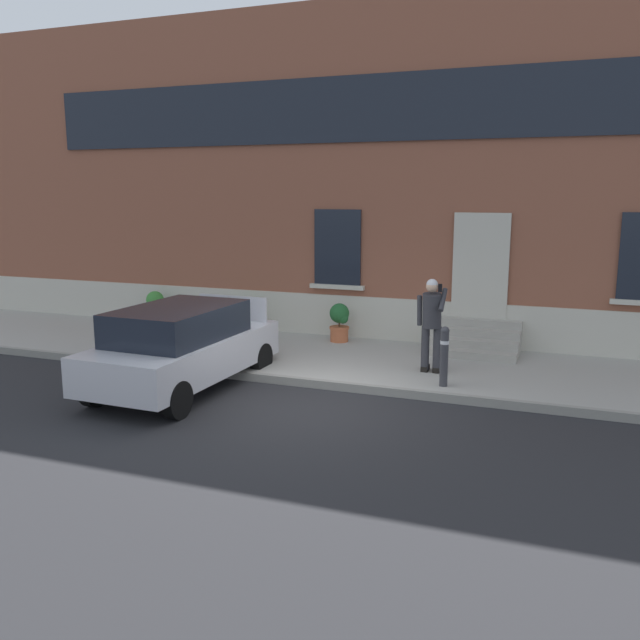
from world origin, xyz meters
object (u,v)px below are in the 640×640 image
Objects in this scene: planter_charcoal at (156,307)px; hatchback_car_silver at (183,346)px; bollard_near_person at (444,354)px; planter_olive at (243,314)px; planter_terracotta at (340,321)px; person_on_phone at (432,319)px.

hatchback_car_silver is at bearing -50.46° from planter_charcoal.
bollard_near_person is (4.34, 1.31, -0.08)m from hatchback_car_silver.
bollard_near_person is 1.22× the size of planter_olive.
planter_olive is (2.45, -0.01, 0.00)m from planter_charcoal.
hatchback_car_silver is 4.78× the size of planter_terracotta.
person_on_phone is 2.03× the size of planter_olive.
planter_terracotta is (-2.42, 1.87, -0.55)m from person_on_phone.
bollard_near_person is 3.88m from planter_terracotta.
person_on_phone reaches higher than planter_olive.
planter_olive is 2.45m from planter_terracotta.
hatchback_car_silver is 2.35× the size of person_on_phone.
planter_charcoal is 1.00× the size of planter_terracotta.
planter_olive is (-4.88, 1.98, -0.55)m from person_on_phone.
planter_olive is (-0.93, 4.09, -0.18)m from hatchback_car_silver.
planter_charcoal is at bearing 129.54° from hatchback_car_silver.
person_on_phone is at bearing 28.08° from hatchback_car_silver.
planter_olive is at bearing 152.26° from bollard_near_person.
bollard_near_person is 1.22× the size of planter_terracotta.
planter_olive is 1.00× the size of planter_terracotta.
planter_olive and planter_terracotta have the same top height.
hatchback_car_silver is 5.31m from planter_charcoal.
bollard_near_person is 0.60× the size of person_on_phone.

